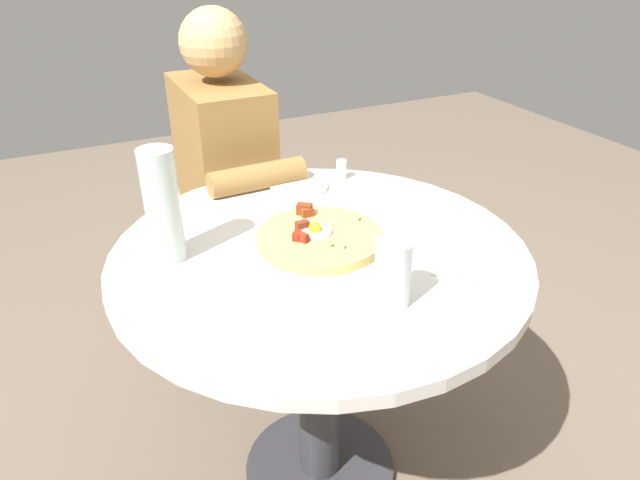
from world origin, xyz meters
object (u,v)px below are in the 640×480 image
(dining_table, at_px, (320,310))
(water_bottle, at_px, (163,206))
(bread_plate, at_px, (299,186))
(pizza_plate, at_px, (320,246))
(salt_shaker, at_px, (341,170))
(knife, at_px, (460,256))
(person_seated, at_px, (229,216))
(breakfast_pizza, at_px, (320,238))
(fork, at_px, (478,258))
(water_glass, at_px, (393,273))

(dining_table, bearing_deg, water_bottle, -108.29)
(dining_table, relative_size, bread_plate, 5.82)
(dining_table, xyz_separation_m, pizza_plate, (0.00, -0.00, 0.17))
(bread_plate, relative_size, salt_shaker, 2.90)
(knife, bearing_deg, dining_table, 98.10)
(dining_table, bearing_deg, pizza_plate, -12.73)
(pizza_plate, height_order, knife, pizza_plate)
(knife, bearing_deg, salt_shaker, 45.87)
(person_seated, distance_m, pizza_plate, 0.67)
(dining_table, height_order, bread_plate, bread_plate)
(person_seated, height_order, breakfast_pizza, person_seated)
(pizza_plate, bearing_deg, fork, 55.18)
(pizza_plate, distance_m, salt_shaker, 0.39)
(breakfast_pizza, distance_m, water_bottle, 0.33)
(breakfast_pizza, bearing_deg, person_seated, -178.70)
(dining_table, relative_size, knife, 5.01)
(breakfast_pizza, height_order, water_bottle, water_bottle)
(dining_table, relative_size, fork, 5.01)
(person_seated, bearing_deg, knife, 18.03)
(breakfast_pizza, bearing_deg, bread_plate, 163.89)
(fork, bearing_deg, knife, 90.00)
(knife, relative_size, water_glass, 1.37)
(person_seated, xyz_separation_m, knife, (0.80, 0.26, 0.21))
(breakfast_pizza, bearing_deg, water_glass, 7.37)
(pizza_plate, height_order, bread_plate, pizza_plate)
(pizza_plate, xyz_separation_m, salt_shaker, (-0.32, 0.22, 0.02))
(knife, relative_size, salt_shaker, 3.37)
(dining_table, relative_size, person_seated, 0.79)
(person_seated, height_order, bread_plate, person_seated)
(bread_plate, relative_size, water_bottle, 0.64)
(knife, relative_size, water_bottle, 0.75)
(fork, bearing_deg, bread_plate, 62.73)
(bread_plate, bearing_deg, pizza_plate, -15.91)
(knife, xyz_separation_m, salt_shaker, (-0.48, -0.03, 0.02))
(person_seated, bearing_deg, fork, 19.18)
(knife, bearing_deg, breakfast_pizza, 98.55)
(pizza_plate, xyz_separation_m, knife, (0.17, 0.25, 0.00))
(knife, height_order, salt_shaker, salt_shaker)
(bread_plate, bearing_deg, fork, 20.03)
(bread_plate, height_order, water_glass, water_glass)
(pizza_plate, relative_size, salt_shaker, 5.79)
(pizza_plate, bearing_deg, water_glass, 7.32)
(dining_table, distance_m, pizza_plate, 0.17)
(person_seated, xyz_separation_m, bread_plate, (0.32, 0.10, 0.21))
(person_seated, bearing_deg, water_glass, 2.97)
(water_bottle, bearing_deg, breakfast_pizza, 71.31)
(breakfast_pizza, height_order, fork, breakfast_pizza)
(fork, height_order, water_glass, water_glass)
(knife, distance_m, water_bottle, 0.62)
(pizza_plate, distance_m, knife, 0.30)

